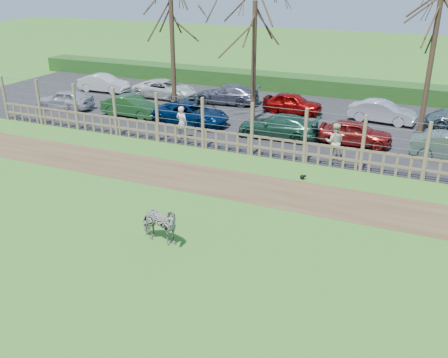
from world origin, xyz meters
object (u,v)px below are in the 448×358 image
at_px(tree_left, 171,16).
at_px(car_2, 191,114).
at_px(car_8, 165,89).
at_px(car_0, 65,99).
at_px(zebra, 159,225).
at_px(car_4, 355,133).
at_px(crow, 303,177).
at_px(visitor_a, 182,123).
at_px(car_7, 104,83).
at_px(car_3, 278,126).
at_px(car_9, 227,94).
at_px(car_1, 131,106).
at_px(tree_mid, 254,33).
at_px(car_11, 382,112).
at_px(car_10, 292,103).
at_px(tree_right, 436,32).
at_px(visitor_b, 335,142).

height_order(tree_left, car_2, tree_left).
bearing_deg(car_8, car_0, 141.36).
height_order(zebra, car_0, zebra).
relative_size(zebra, car_4, 0.44).
bearing_deg(car_0, crow, 67.09).
xyz_separation_m(visitor_a, car_7, (-9.97, 7.18, -0.26)).
relative_size(car_3, car_9, 1.00).
bearing_deg(car_8, car_3, -115.93).
bearing_deg(car_3, crow, 26.63).
distance_m(crow, car_3, 5.44).
xyz_separation_m(car_1, car_2, (3.93, -0.05, 0.00)).
distance_m(tree_mid, car_11, 8.40).
relative_size(car_8, car_10, 1.23).
height_order(visitor_a, car_3, visitor_a).
xyz_separation_m(zebra, car_8, (-9.28, 16.67, -0.01)).
distance_m(tree_right, car_2, 12.95).
bearing_deg(crow, zebra, -112.15).
distance_m(tree_left, visitor_b, 11.79).
bearing_deg(car_0, tree_right, 92.03).
bearing_deg(car_4, car_9, 58.85).
distance_m(car_1, car_10, 9.52).
relative_size(tree_right, car_1, 2.02).
height_order(car_0, car_8, same).
height_order(car_7, car_11, same).
xyz_separation_m(zebra, car_3, (0.19, 11.61, -0.01)).
xyz_separation_m(car_3, car_9, (-5.15, 5.32, 0.00)).
bearing_deg(tree_left, tree_right, 6.34).
relative_size(tree_mid, car_9, 1.65).
height_order(visitor_a, car_8, visitor_a).
relative_size(zebra, car_7, 0.42).
distance_m(zebra, car_1, 14.93).
bearing_deg(tree_left, car_1, -151.52).
bearing_deg(visitor_a, tree_right, -147.22).
xyz_separation_m(car_0, car_10, (13.04, 4.73, 0.00)).
bearing_deg(visitor_b, car_1, -21.15).
bearing_deg(tree_mid, car_9, 135.74).
bearing_deg(car_0, visitor_a, 69.58).
distance_m(car_0, car_3, 13.72).
height_order(tree_mid, car_8, tree_mid).
bearing_deg(car_10, tree_mid, 144.83).
xyz_separation_m(car_1, car_8, (-0.40, 4.66, 0.00)).
relative_size(tree_mid, car_11, 1.87).
bearing_deg(car_0, tree_left, 95.74).
distance_m(car_3, car_11, 6.71).
bearing_deg(car_1, car_0, 95.36).
relative_size(car_7, car_10, 1.03).
bearing_deg(car_9, car_1, -44.76).
bearing_deg(car_11, car_1, 114.49).
bearing_deg(crow, car_1, 156.24).
xyz_separation_m(tree_left, car_0, (-6.86, -1.45, -4.98)).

